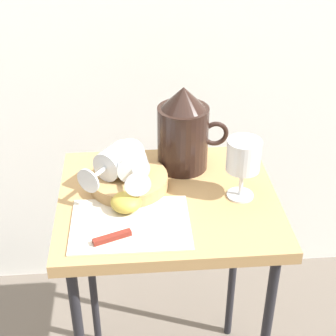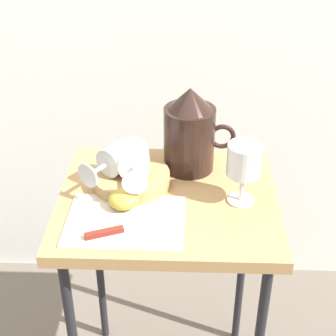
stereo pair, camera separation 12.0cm
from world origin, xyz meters
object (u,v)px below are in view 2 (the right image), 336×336
object	(u,v)px
wine_glass_tipped_near	(117,158)
wine_glass_tipped_far	(134,160)
wine_glass_upright	(244,163)
table	(168,223)
apple_half_left	(124,199)
knife	(119,230)
basket_tray	(131,179)
pitcher	(190,137)

from	to	relation	value
wine_glass_tipped_near	wine_glass_tipped_far	distance (m)	0.04
wine_glass_upright	table	bearing A→B (deg)	175.86
apple_half_left	knife	bearing A→B (deg)	-90.77
wine_glass_upright	apple_half_left	world-z (taller)	wine_glass_upright
wine_glass_tipped_near	wine_glass_upright	bearing A→B (deg)	-12.50
basket_tray	wine_glass_tipped_far	world-z (taller)	wine_glass_tipped_far
wine_glass_tipped_near	wine_glass_tipped_far	world-z (taller)	wine_glass_tipped_far
wine_glass_upright	wine_glass_tipped_near	xyz separation A→B (m)	(-0.30, 0.07, -0.03)
table	wine_glass_tipped_far	world-z (taller)	wine_glass_tipped_far
apple_half_left	pitcher	bearing A→B (deg)	50.81
wine_glass_tipped_far	knife	xyz separation A→B (m)	(-0.02, -0.19, -0.07)
basket_tray	pitcher	size ratio (longest dim) A/B	0.85
table	apple_half_left	xyz separation A→B (m)	(-0.10, -0.05, 0.10)
table	basket_tray	distance (m)	0.14
wine_glass_tipped_near	table	bearing A→B (deg)	-23.12
table	wine_glass_tipped_far	size ratio (longest dim) A/B	4.64
apple_half_left	basket_tray	bearing A→B (deg)	84.84
table	pitcher	bearing A→B (deg)	69.77
wine_glass_upright	wine_glass_tipped_near	distance (m)	0.31
basket_tray	wine_glass_upright	distance (m)	0.28
pitcher	wine_glass_tipped_near	bearing A→B (deg)	-155.09
table	knife	xyz separation A→B (m)	(-0.10, -0.14, 0.09)
table	knife	world-z (taller)	knife
pitcher	knife	xyz separation A→B (m)	(-0.15, -0.28, -0.08)
pitcher	knife	bearing A→B (deg)	-118.58
knife	table	bearing A→B (deg)	54.56
wine_glass_tipped_far	wine_glass_tipped_near	bearing A→B (deg)	167.14
table	knife	bearing A→B (deg)	-125.44
wine_glass_tipped_far	basket_tray	bearing A→B (deg)	171.35
pitcher	wine_glass_tipped_far	world-z (taller)	pitcher
basket_tray	pitcher	bearing A→B (deg)	32.35
pitcher	apple_half_left	size ratio (longest dim) A/B	3.14
wine_glass_upright	apple_half_left	size ratio (longest dim) A/B	2.13
pitcher	table	bearing A→B (deg)	-110.23
table	wine_glass_upright	bearing A→B (deg)	-4.14
wine_glass_tipped_near	knife	bearing A→B (deg)	-83.06
pitcher	wine_glass_tipped_near	distance (m)	0.19
wine_glass_tipped_far	apple_half_left	size ratio (longest dim) A/B	2.18
table	wine_glass_tipped_far	distance (m)	0.18
table	knife	distance (m)	0.20
wine_glass_tipped_far	knife	world-z (taller)	wine_glass_tipped_far
basket_tray	wine_glass_upright	size ratio (longest dim) A/B	1.25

